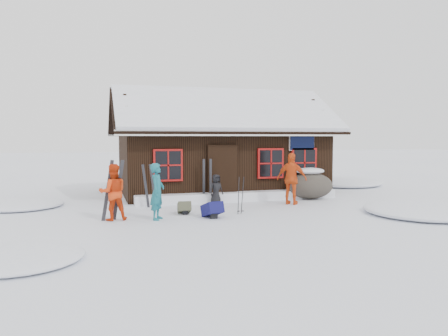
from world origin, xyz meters
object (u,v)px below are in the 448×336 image
(skier_crouched, at_px, (216,189))
(ski_poles, at_px, (240,196))
(skier_orange_left, at_px, (113,192))
(boulder, at_px, (310,185))
(ski_pair_left, at_px, (113,191))
(skier_orange_right, at_px, (292,179))
(backpack_olive, at_px, (184,209))
(backpack_blue, at_px, (212,212))
(skier_teal, at_px, (157,192))

(skier_crouched, xyz_separation_m, ski_poles, (0.19, -2.05, 0.02))
(skier_orange_left, xyz_separation_m, boulder, (7.35, 2.31, -0.26))
(ski_pair_left, bearing_deg, skier_orange_left, -88.86)
(skier_orange_right, height_order, ski_poles, skier_orange_right)
(ski_pair_left, bearing_deg, skier_orange_right, 16.40)
(boulder, distance_m, ski_poles, 4.28)
(skier_orange_right, height_order, skier_crouched, skier_orange_right)
(skier_orange_right, height_order, ski_pair_left, skier_orange_right)
(backpack_olive, bearing_deg, backpack_blue, -44.51)
(skier_orange_left, relative_size, skier_crouched, 1.51)
(backpack_blue, bearing_deg, ski_pair_left, 159.06)
(skier_orange_right, relative_size, skier_crouched, 1.71)
(ski_poles, height_order, backpack_olive, ski_poles)
(boulder, relative_size, ski_pair_left, 1.03)
(skier_teal, xyz_separation_m, boulder, (6.15, 2.57, -0.27))
(skier_orange_right, xyz_separation_m, ski_pair_left, (-6.07, -1.18, -0.07))
(skier_orange_left, distance_m, backpack_blue, 2.88)
(skier_teal, relative_size, skier_orange_left, 1.01)
(skier_orange_right, height_order, backpack_olive, skier_orange_right)
(ski_poles, distance_m, backpack_blue, 1.13)
(ski_pair_left, relative_size, backpack_blue, 2.86)
(skier_orange_left, height_order, ski_poles, skier_orange_left)
(skier_teal, xyz_separation_m, ski_poles, (2.56, 0.23, -0.26))
(skier_teal, height_order, ski_pair_left, ski_pair_left)
(ski_poles, bearing_deg, skier_orange_left, 179.50)
(ski_pair_left, relative_size, backpack_olive, 3.42)
(skier_teal, xyz_separation_m, ski_pair_left, (-1.20, 0.29, 0.03))
(ski_pair_left, distance_m, backpack_olive, 2.25)
(ski_pair_left, height_order, backpack_olive, ski_pair_left)
(skier_crouched, xyz_separation_m, backpack_blue, (-0.80, -2.43, -0.36))
(skier_orange_left, xyz_separation_m, ski_pair_left, (0.00, 0.03, 0.04))
(skier_crouched, distance_m, backpack_blue, 2.59)
(skier_teal, relative_size, backpack_olive, 3.13)
(skier_orange_left, xyz_separation_m, backpack_olive, (2.11, 0.40, -0.66))
(skier_orange_left, distance_m, ski_poles, 3.78)
(ski_pair_left, bearing_deg, skier_crouched, 34.54)
(skier_teal, bearing_deg, boulder, -43.02)
(boulder, bearing_deg, backpack_olive, -160.03)
(skier_teal, relative_size, backpack_blue, 2.62)
(skier_teal, height_order, boulder, skier_teal)
(skier_orange_right, bearing_deg, skier_crouched, 24.60)
(ski_poles, relative_size, backpack_olive, 2.29)
(skier_teal, height_order, skier_orange_left, skier_teal)
(skier_teal, xyz_separation_m, skier_orange_left, (-1.21, 0.26, -0.01))
(boulder, xyz_separation_m, backpack_olive, (-5.24, -1.91, -0.40))
(ski_poles, bearing_deg, boulder, 33.14)
(skier_orange_right, distance_m, backpack_blue, 3.75)
(skier_teal, relative_size, skier_orange_right, 0.89)
(skier_teal, relative_size, ski_pair_left, 0.92)
(backpack_olive, bearing_deg, skier_orange_right, 17.69)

